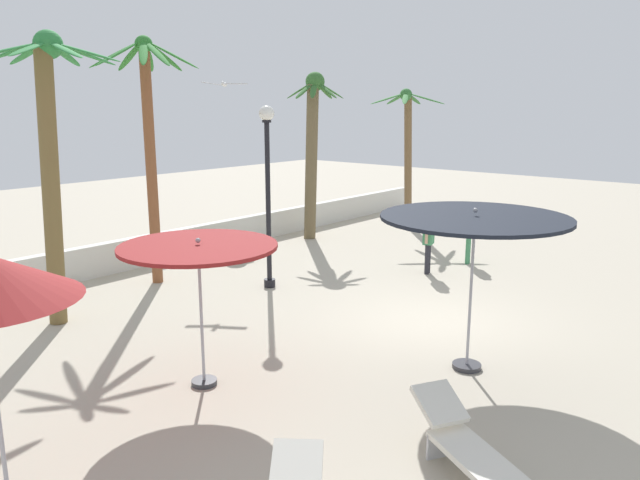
# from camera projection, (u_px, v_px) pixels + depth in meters

# --- Properties ---
(ground_plane) EXTENTS (56.00, 56.00, 0.00)m
(ground_plane) POSITION_uv_depth(u_px,v_px,m) (437.00, 329.00, 12.27)
(ground_plane) COLOR #B2A893
(boundary_wall) EXTENTS (25.20, 0.30, 0.85)m
(boundary_wall) POSITION_uv_depth(u_px,v_px,m) (170.00, 245.00, 17.71)
(boundary_wall) COLOR silver
(boundary_wall) RESTS_ON ground_plane
(patio_umbrella_0) EXTENTS (2.45, 2.45, 2.43)m
(patio_umbrella_0) POSITION_uv_depth(u_px,v_px,m) (198.00, 253.00, 9.35)
(patio_umbrella_0) COLOR #333338
(patio_umbrella_0) RESTS_ON ground_plane
(patio_umbrella_1) EXTENTS (3.08, 3.08, 2.79)m
(patio_umbrella_1) POSITION_uv_depth(u_px,v_px,m) (475.00, 224.00, 9.88)
(patio_umbrella_1) COLOR #333338
(patio_umbrella_1) RESTS_ON ground_plane
(palm_tree_0) EXTENTS (2.57, 2.58, 6.03)m
(palm_tree_0) POSITION_uv_depth(u_px,v_px,m) (149.00, 130.00, 14.68)
(palm_tree_0) COLOR brown
(palm_tree_0) RESTS_ON ground_plane
(palm_tree_1) EXTENTS (2.79, 2.79, 5.84)m
(palm_tree_1) POSITION_uv_depth(u_px,v_px,m) (50.00, 146.00, 11.96)
(palm_tree_1) COLOR brown
(palm_tree_1) RESTS_ON ground_plane
(palm_tree_2) EXTENTS (2.70, 2.67, 5.01)m
(palm_tree_2) POSITION_uv_depth(u_px,v_px,m) (407.00, 141.00, 21.98)
(palm_tree_2) COLOR brown
(palm_tree_2) RESTS_ON ground_plane
(palm_tree_3) EXTENTS (1.91, 1.91, 5.49)m
(palm_tree_3) POSITION_uv_depth(u_px,v_px,m) (312.00, 139.00, 20.04)
(palm_tree_3) COLOR brown
(palm_tree_3) RESTS_ON ground_plane
(lamp_post_1) EXTENTS (0.37, 0.37, 4.42)m
(lamp_post_1) POSITION_uv_depth(u_px,v_px,m) (268.00, 179.00, 14.53)
(lamp_post_1) COLOR black
(lamp_post_1) RESTS_ON ground_plane
(lounge_chair_1) EXTENTS (1.38, 1.88, 0.82)m
(lounge_chair_1) POSITION_uv_depth(u_px,v_px,m) (466.00, 444.00, 7.35)
(lounge_chair_1) COLOR #B7B7BC
(lounge_chair_1) RESTS_ON ground_plane
(guest_0) EXTENTS (0.54, 0.34, 1.56)m
(guest_0) POSITION_uv_depth(u_px,v_px,m) (469.00, 231.00, 17.16)
(guest_0) COLOR #3F8C59
(guest_0) RESTS_ON ground_plane
(guest_1) EXTENTS (0.54, 0.33, 1.61)m
(guest_1) POSITION_uv_depth(u_px,v_px,m) (429.00, 238.00, 16.11)
(guest_1) COLOR #26262D
(guest_1) RESTS_ON ground_plane
(seagull_0) EXTENTS (0.81, 1.15, 0.14)m
(seagull_0) POSITION_uv_depth(u_px,v_px,m) (224.00, 84.00, 16.63)
(seagull_0) COLOR white
(planter) EXTENTS (0.70, 0.70, 0.85)m
(planter) POSITION_uv_depth(u_px,v_px,m) (237.00, 246.00, 17.76)
(planter) COLOR brown
(planter) RESTS_ON ground_plane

